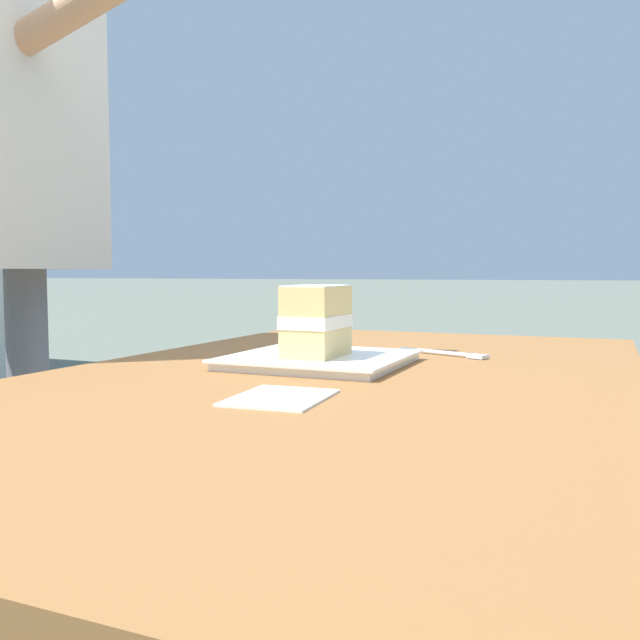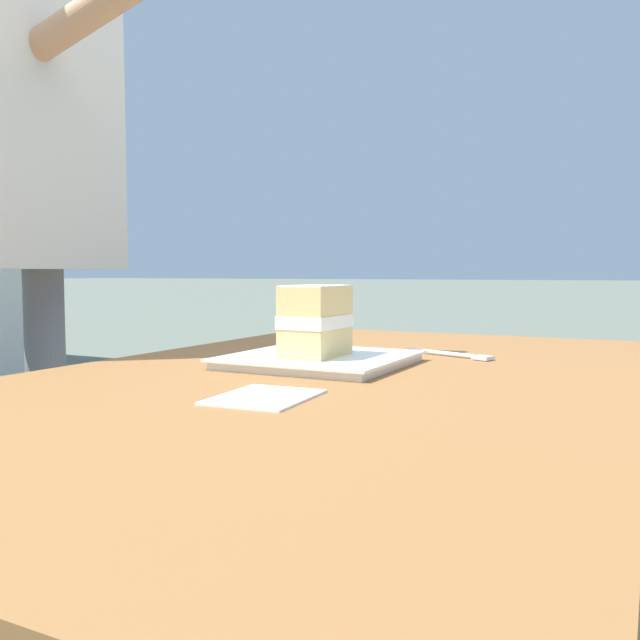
{
  "view_description": "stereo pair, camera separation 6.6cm",
  "coord_description": "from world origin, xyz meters",
  "px_view_note": "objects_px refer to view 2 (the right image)",
  "views": [
    {
      "loc": [
        0.88,
        0.34,
        0.84
      ],
      "look_at": [
        -0.06,
        -0.06,
        0.77
      ],
      "focal_mm": 37.47,
      "sensor_mm": 36.0,
      "label": 1
    },
    {
      "loc": [
        0.85,
        0.4,
        0.84
      ],
      "look_at": [
        -0.06,
        -0.06,
        0.77
      ],
      "focal_mm": 37.47,
      "sensor_mm": 36.0,
      "label": 2
    }
  ],
  "objects_px": {
    "patio_table": "(338,443)",
    "paper_napkin": "(265,397)",
    "cake_slice": "(316,321)",
    "dessert_fork": "(454,355)",
    "diner_person": "(4,120)",
    "dessert_plate": "(320,360)"
  },
  "relations": [
    {
      "from": "dessert_plate",
      "to": "diner_person",
      "type": "bearing_deg",
      "value": -84.8
    },
    {
      "from": "patio_table",
      "to": "dessert_fork",
      "type": "bearing_deg",
      "value": 158.49
    },
    {
      "from": "dessert_fork",
      "to": "paper_napkin",
      "type": "height_order",
      "value": "dessert_fork"
    },
    {
      "from": "patio_table",
      "to": "cake_slice",
      "type": "distance_m",
      "value": 0.18
    },
    {
      "from": "patio_table",
      "to": "paper_napkin",
      "type": "height_order",
      "value": "paper_napkin"
    },
    {
      "from": "paper_napkin",
      "to": "diner_person",
      "type": "bearing_deg",
      "value": -107.29
    },
    {
      "from": "patio_table",
      "to": "dessert_plate",
      "type": "bearing_deg",
      "value": -134.43
    },
    {
      "from": "dessert_fork",
      "to": "paper_napkin",
      "type": "distance_m",
      "value": 0.47
    },
    {
      "from": "dessert_plate",
      "to": "dessert_fork",
      "type": "height_order",
      "value": "dessert_plate"
    },
    {
      "from": "dessert_plate",
      "to": "dessert_fork",
      "type": "relative_size",
      "value": 1.56
    },
    {
      "from": "cake_slice",
      "to": "paper_napkin",
      "type": "relative_size",
      "value": 0.82
    },
    {
      "from": "paper_napkin",
      "to": "patio_table",
      "type": "bearing_deg",
      "value": -177.48
    },
    {
      "from": "dessert_plate",
      "to": "cake_slice",
      "type": "distance_m",
      "value": 0.06
    },
    {
      "from": "cake_slice",
      "to": "dessert_fork",
      "type": "xyz_separation_m",
      "value": [
        -0.21,
        0.15,
        -0.07
      ]
    },
    {
      "from": "paper_napkin",
      "to": "diner_person",
      "type": "xyz_separation_m",
      "value": [
        -0.21,
        -0.69,
        0.42
      ]
    },
    {
      "from": "dessert_fork",
      "to": "paper_napkin",
      "type": "bearing_deg",
      "value": -10.81
    },
    {
      "from": "dessert_plate",
      "to": "cake_slice",
      "type": "height_order",
      "value": "cake_slice"
    },
    {
      "from": "cake_slice",
      "to": "diner_person",
      "type": "relative_size",
      "value": 0.07
    },
    {
      "from": "dessert_fork",
      "to": "patio_table",
      "type": "bearing_deg",
      "value": -21.51
    },
    {
      "from": "dessert_plate",
      "to": "diner_person",
      "type": "distance_m",
      "value": 0.75
    },
    {
      "from": "cake_slice",
      "to": "dessert_fork",
      "type": "bearing_deg",
      "value": 143.76
    },
    {
      "from": "patio_table",
      "to": "dessert_fork",
      "type": "height_order",
      "value": "dessert_fork"
    }
  ]
}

